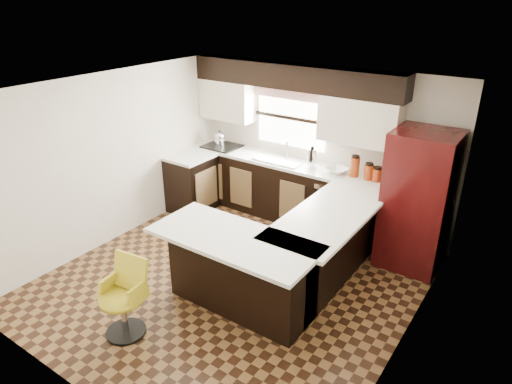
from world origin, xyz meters
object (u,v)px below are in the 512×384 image
Objects in this scene: peninsula_long at (322,249)px; bar_chair at (122,300)px; refrigerator at (418,201)px; peninsula_return at (241,272)px.

peninsula_long is 2.42m from bar_chair.
refrigerator is 3.77m from bar_chair.
peninsula_return is at bearing -122.89° from refrigerator.
refrigerator is 2.10× the size of bar_chair.
peninsula_long is at bearing 51.64° from bar_chair.
peninsula_long is 1.18× the size of peninsula_return.
refrigerator reaches higher than peninsula_long.
refrigerator is (1.31, 2.03, 0.46)m from peninsula_return.
peninsula_return is 2.46m from refrigerator.
refrigerator reaches higher than peninsula_return.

